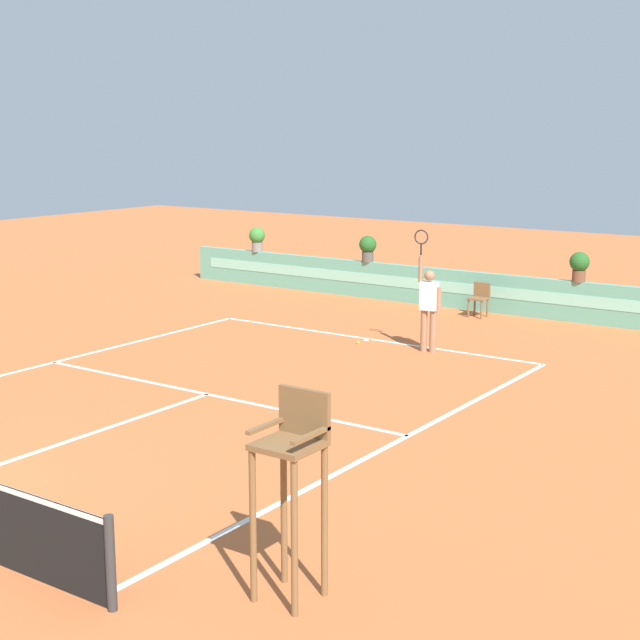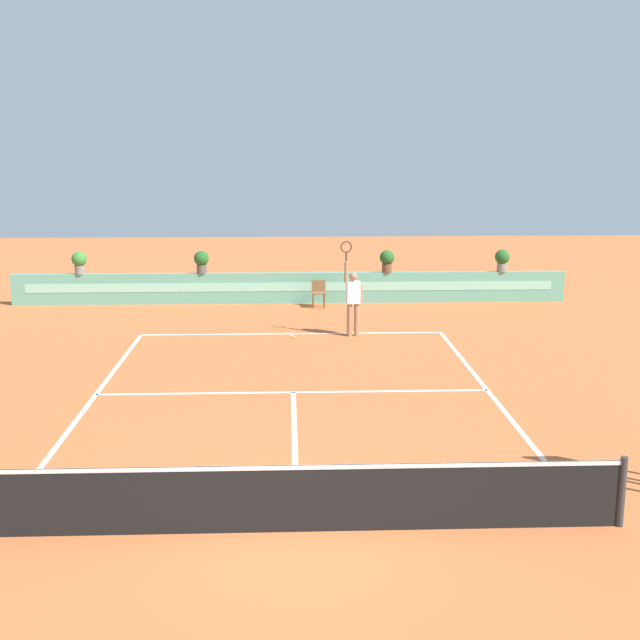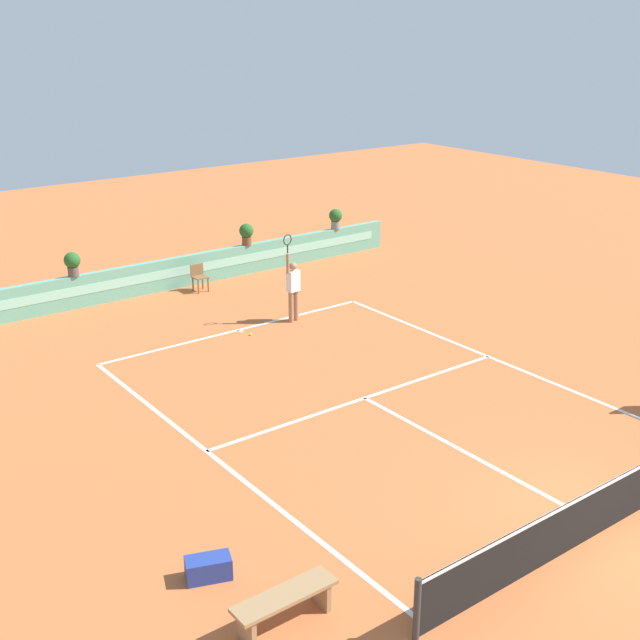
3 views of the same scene
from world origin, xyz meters
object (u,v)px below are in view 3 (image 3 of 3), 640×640
(bench_courtside, at_px, (285,602))
(potted_plant_far_right, at_px, (336,217))
(tennis_player, at_px, (293,286))
(tennis_ball_near_baseline, at_px, (251,334))
(ball_kid_chair, at_px, (199,276))
(potted_plant_right, at_px, (246,233))
(potted_plant_left, at_px, (72,263))
(gear_bag, at_px, (208,568))

(bench_courtside, relative_size, potted_plant_far_right, 2.21)
(tennis_player, relative_size, tennis_ball_near_baseline, 38.01)
(ball_kid_chair, bearing_deg, tennis_ball_near_baseline, -100.85)
(tennis_player, height_order, potted_plant_right, tennis_player)
(bench_courtside, distance_m, potted_plant_left, 15.34)
(potted_plant_far_right, height_order, potted_plant_right, same)
(ball_kid_chair, bearing_deg, bench_courtside, -114.65)
(gear_bag, height_order, tennis_player, tennis_player)
(gear_bag, bearing_deg, tennis_player, 48.39)
(gear_bag, xyz_separation_m, potted_plant_far_right, (12.97, 13.50, 1.23))
(tennis_ball_near_baseline, height_order, potted_plant_right, potted_plant_right)
(tennis_ball_near_baseline, relative_size, potted_plant_left, 0.09)
(ball_kid_chair, height_order, bench_courtside, ball_kid_chair)
(tennis_ball_near_baseline, distance_m, potted_plant_left, 6.01)
(ball_kid_chair, xyz_separation_m, gear_bag, (-6.93, -12.76, -0.30))
(bench_courtside, bearing_deg, gear_bag, 103.18)
(tennis_ball_near_baseline, height_order, potted_plant_left, potted_plant_left)
(ball_kid_chair, relative_size, bench_courtside, 0.53)
(ball_kid_chair, distance_m, potted_plant_far_right, 6.15)
(gear_bag, height_order, potted_plant_far_right, potted_plant_far_right)
(bench_courtside, distance_m, tennis_ball_near_baseline, 11.52)
(ball_kid_chair, bearing_deg, gear_bag, -118.50)
(tennis_ball_near_baseline, bearing_deg, potted_plant_right, 58.65)
(potted_plant_left, bearing_deg, tennis_ball_near_baseline, -59.94)
(bench_courtside, bearing_deg, potted_plant_far_right, 50.04)
(potted_plant_far_right, distance_m, potted_plant_right, 3.78)
(tennis_player, height_order, tennis_ball_near_baseline, tennis_player)
(bench_courtside, height_order, tennis_ball_near_baseline, bench_courtside)
(potted_plant_far_right, xyz_separation_m, potted_plant_right, (-3.78, 0.00, 0.00))
(bench_courtside, relative_size, potted_plant_left, 2.21)
(tennis_ball_near_baseline, bearing_deg, bench_courtside, -119.89)
(tennis_player, xyz_separation_m, potted_plant_far_right, (5.27, 4.83, 0.36))
(gear_bag, distance_m, potted_plant_left, 13.92)
(ball_kid_chair, distance_m, bench_courtside, 15.75)
(tennis_player, xyz_separation_m, potted_plant_right, (1.49, 4.83, 0.36))
(gear_bag, bearing_deg, potted_plant_far_right, 46.14)
(bench_courtside, xyz_separation_m, tennis_player, (7.34, 10.22, 0.67))
(potted_plant_right, bearing_deg, bench_courtside, -120.39)
(potted_plant_left, bearing_deg, potted_plant_far_right, 0.00)
(bench_courtside, bearing_deg, tennis_player, 54.32)
(gear_bag, height_order, tennis_ball_near_baseline, gear_bag)
(ball_kid_chair, relative_size, potted_plant_right, 1.17)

